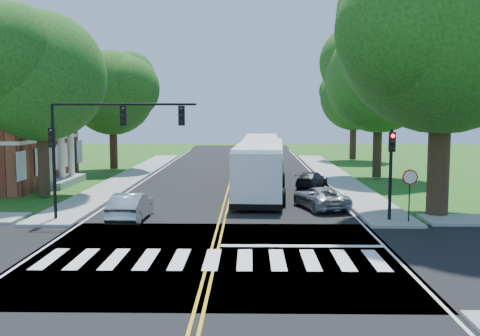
{
  "coord_description": "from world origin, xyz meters",
  "views": [
    {
      "loc": [
        1.38,
        -20.6,
        5.47
      ],
      "look_at": [
        0.86,
        9.05,
        2.4
      ],
      "focal_mm": 42.0,
      "sensor_mm": 36.0,
      "label": 1
    }
  ],
  "objects_px": {
    "signal_nw": "(100,133)",
    "dark_sedan": "(312,179)",
    "hatchback": "(131,207)",
    "suv": "(320,198)",
    "bus_lead": "(260,168)",
    "signal_ne": "(391,162)",
    "bus_follow": "(261,156)"
  },
  "relations": [
    {
      "from": "signal_nw",
      "to": "signal_ne",
      "type": "height_order",
      "value": "signal_nw"
    },
    {
      "from": "dark_sedan",
      "to": "bus_follow",
      "type": "bearing_deg",
      "value": -40.15
    },
    {
      "from": "dark_sedan",
      "to": "hatchback",
      "type": "bearing_deg",
      "value": 71.59
    },
    {
      "from": "bus_lead",
      "to": "suv",
      "type": "distance_m",
      "value": 5.91
    },
    {
      "from": "bus_lead",
      "to": "dark_sedan",
      "type": "distance_m",
      "value": 5.55
    },
    {
      "from": "signal_ne",
      "to": "dark_sedan",
      "type": "bearing_deg",
      "value": 101.01
    },
    {
      "from": "signal_nw",
      "to": "suv",
      "type": "bearing_deg",
      "value": 18.73
    },
    {
      "from": "hatchback",
      "to": "dark_sedan",
      "type": "distance_m",
      "value": 16.0
    },
    {
      "from": "hatchback",
      "to": "bus_lead",
      "type": "bearing_deg",
      "value": -126.73
    },
    {
      "from": "signal_nw",
      "to": "dark_sedan",
      "type": "xyz_separation_m",
      "value": [
        11.62,
        12.52,
        -3.81
      ]
    },
    {
      "from": "signal_nw",
      "to": "suv",
      "type": "xyz_separation_m",
      "value": [
        11.16,
        3.78,
        -3.75
      ]
    },
    {
      "from": "signal_ne",
      "to": "bus_follow",
      "type": "height_order",
      "value": "signal_ne"
    },
    {
      "from": "suv",
      "to": "dark_sedan",
      "type": "bearing_deg",
      "value": -108.39
    },
    {
      "from": "bus_follow",
      "to": "dark_sedan",
      "type": "xyz_separation_m",
      "value": [
        3.46,
        -6.42,
        -1.17
      ]
    },
    {
      "from": "signal_ne",
      "to": "dark_sedan",
      "type": "height_order",
      "value": "signal_ne"
    },
    {
      "from": "signal_nw",
      "to": "hatchback",
      "type": "distance_m",
      "value": 3.92
    },
    {
      "from": "bus_lead",
      "to": "dark_sedan",
      "type": "xyz_separation_m",
      "value": [
        3.71,
        3.94,
        -1.22
      ]
    },
    {
      "from": "hatchback",
      "to": "suv",
      "type": "bearing_deg",
      "value": -158.71
    },
    {
      "from": "suv",
      "to": "signal_ne",
      "type": "bearing_deg",
      "value": 112.13
    },
    {
      "from": "bus_lead",
      "to": "hatchback",
      "type": "distance_m",
      "value": 10.65
    },
    {
      "from": "signal_nw",
      "to": "dark_sedan",
      "type": "distance_m",
      "value": 17.5
    },
    {
      "from": "hatchback",
      "to": "dark_sedan",
      "type": "xyz_separation_m",
      "value": [
        10.27,
        12.26,
        -0.15
      ]
    },
    {
      "from": "bus_lead",
      "to": "dark_sedan",
      "type": "bearing_deg",
      "value": -130.11
    },
    {
      "from": "dark_sedan",
      "to": "suv",
      "type": "bearing_deg",
      "value": 108.52
    },
    {
      "from": "signal_ne",
      "to": "hatchback",
      "type": "xyz_separation_m",
      "value": [
        -12.7,
        0.25,
        -2.25
      ]
    },
    {
      "from": "bus_follow",
      "to": "hatchback",
      "type": "relative_size",
      "value": 3.0
    },
    {
      "from": "signal_nw",
      "to": "signal_ne",
      "type": "xyz_separation_m",
      "value": [
        14.06,
        0.01,
        -1.41
      ]
    },
    {
      "from": "suv",
      "to": "dark_sedan",
      "type": "distance_m",
      "value": 8.75
    },
    {
      "from": "dark_sedan",
      "to": "bus_lead",
      "type": "bearing_deg",
      "value": 68.24
    },
    {
      "from": "suv",
      "to": "signal_nw",
      "type": "bearing_deg",
      "value": 3.36
    },
    {
      "from": "signal_ne",
      "to": "signal_nw",
      "type": "bearing_deg",
      "value": -179.95
    },
    {
      "from": "bus_follow",
      "to": "suv",
      "type": "bearing_deg",
      "value": 102.84
    }
  ]
}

